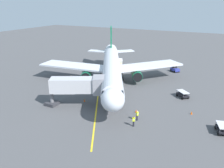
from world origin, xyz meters
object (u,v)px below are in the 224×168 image
safety_cone_wing_port (136,111)px  tug_near_nose (175,69)px  ground_crew_wing_walker (134,121)px  baggage_cart_rear_apron (222,129)px  baggage_cart_portside (183,94)px  safety_cone_nose_left (192,113)px  airplane (112,68)px  box_truck_starboard_side (119,64)px  ground_crew_marshaller (137,115)px  ground_crew_loader (71,79)px  jet_bridge (82,86)px  safety_cone_nose_right (84,100)px

safety_cone_wing_port → tug_near_nose: bearing=-90.1°
ground_crew_wing_walker → baggage_cart_rear_apron: (-12.04, -4.17, -0.23)m
baggage_cart_portside → safety_cone_nose_left: (-2.87, 6.80, -0.38)m
airplane → box_truck_starboard_side: (4.17, -12.41, -2.62)m
airplane → ground_crew_wing_walker: bearing=127.3°
ground_crew_marshaller → baggage_cart_rear_apron: ground_crew_marshaller is taller
airplane → ground_crew_marshaller: size_ratio=21.73×
ground_crew_loader → box_truck_starboard_side: (-4.81, -15.62, 0.50)m
ground_crew_wing_walker → safety_cone_nose_left: 10.93m
ground_crew_loader → jet_bridge: bearing=135.8°
tug_near_nose → ground_crew_marshaller: bearing=92.1°
ground_crew_marshaller → baggage_cart_portside: 13.80m
ground_crew_marshaller → ground_crew_wing_walker: bearing=96.0°
safety_cone_nose_left → safety_cone_wing_port: bearing=23.3°
ground_crew_marshaller → ground_crew_loader: (20.56, -10.27, 0.00)m
baggage_cart_portside → safety_cone_wing_port: baggage_cart_portside is taller
baggage_cart_portside → safety_cone_wing_port: 11.92m
jet_bridge → box_truck_starboard_side: size_ratio=2.19×
ground_crew_loader → safety_cone_nose_left: size_ratio=3.11×
ground_crew_wing_walker → safety_cone_nose_left: bearing=-130.8°
ground_crew_wing_walker → box_truck_starboard_side: (15.96, -27.90, 0.50)m
box_truck_starboard_side → airplane: bearing=108.6°
ground_crew_loader → tug_near_nose: ground_crew_loader is taller
jet_bridge → safety_cone_nose_left: size_ratio=19.88×
ground_crew_wing_walker → safety_cone_nose_left: size_ratio=3.11×
ground_crew_loader → safety_cone_wing_port: ground_crew_loader is taller
safety_cone_nose_left → safety_cone_wing_port: size_ratio=1.00×
airplane → ground_crew_loader: airplane is taller
tug_near_nose → safety_cone_nose_left: (-8.48, 24.20, -0.43)m
airplane → baggage_cart_rear_apron: (-23.83, 11.32, -3.35)m
baggage_cart_rear_apron → safety_cone_nose_left: (4.91, -4.09, -0.38)m
ground_crew_marshaller → safety_cone_nose_right: bearing=-11.8°
ground_crew_loader → baggage_cart_portside: ground_crew_loader is taller
tug_near_nose → safety_cone_nose_left: tug_near_nose is taller
ground_crew_wing_walker → baggage_cart_portside: 15.65m
tug_near_nose → box_truck_starboard_side: 15.32m
baggage_cart_portside → jet_bridge: bearing=37.9°
box_truck_starboard_side → tug_near_nose: bearing=-162.7°
ground_crew_marshaller → baggage_cart_rear_apron: size_ratio=0.59×
ground_crew_wing_walker → safety_cone_nose_right: size_ratio=3.11×
baggage_cart_portside → safety_cone_nose_left: baggage_cart_portside is taller
safety_cone_wing_port → ground_crew_wing_walker: bearing=107.1°
baggage_cart_portside → safety_cone_wing_port: size_ratio=5.14×
box_truck_starboard_side → safety_cone_wing_port: 27.52m
baggage_cart_portside → ground_crew_marshaller: bearing=71.1°
airplane → ground_crew_wing_walker: 19.71m
safety_cone_wing_port → safety_cone_nose_right: bearing=0.7°
baggage_cart_rear_apron → safety_cone_nose_right: 23.92m
ground_crew_wing_walker → tug_near_nose: (1.35, -32.46, -0.18)m
ground_crew_loader → safety_cone_wing_port: (-19.37, 7.70, -0.61)m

